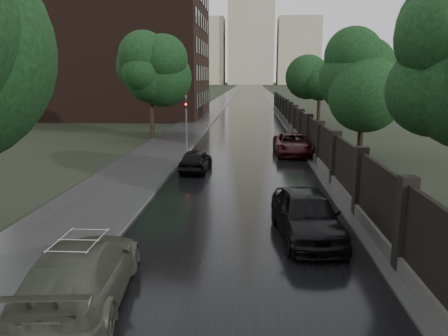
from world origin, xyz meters
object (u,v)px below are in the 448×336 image
tree_right_c (320,80)px  traffic_light (186,117)px  hatchback_left (196,160)px  tree_left_far (150,77)px  car_right_far (293,144)px  volga_sedan (81,273)px  car_right_near (307,214)px  tree_right_b (364,82)px

tree_right_c → traffic_light: tree_right_c is taller
traffic_light → hatchback_left: (1.58, -7.31, -1.76)m
tree_left_far → tree_right_c: size_ratio=1.05×
traffic_light → car_right_far: traffic_light is taller
volga_sedan → car_right_near: size_ratio=1.11×
tree_right_b → car_right_near: 16.04m
volga_sedan → tree_right_b: bearing=-125.6°
hatchback_left → traffic_light: bearing=-74.4°
tree_left_far → car_right_far: 13.86m
car_right_near → hatchback_left: bearing=110.2°
tree_left_far → tree_right_c: tree_left_far is taller
tree_left_far → car_right_near: size_ratio=1.55×
car_right_near → car_right_far: 16.00m
tree_left_far → car_right_far: (11.31, -6.62, -4.51)m
tree_right_b → volga_sedan: size_ratio=1.33×
tree_right_b → tree_right_c: bearing=90.0°
tree_right_c → car_right_far: size_ratio=1.33×
traffic_light → hatchback_left: traffic_light is taller
tree_right_c → hatchback_left: tree_right_c is taller
volga_sedan → car_right_far: 21.73m
hatchback_left → car_right_near: (4.98, -10.27, 0.18)m
tree_left_far → car_right_near: 25.20m
tree_right_b → volga_sedan: (-11.08, -19.23, -4.18)m
tree_left_far → volga_sedan: bearing=-80.8°
tree_left_far → traffic_light: tree_left_far is taller
tree_left_far → volga_sedan: tree_left_far is taller
traffic_light → hatchback_left: size_ratio=1.07×
hatchback_left → car_right_near: car_right_near is taller
tree_left_far → car_right_near: (10.26, -22.59, -4.43)m
traffic_light → volga_sedan: (0.72, -22.23, -1.63)m
tree_right_b → hatchback_left: 11.90m
tree_right_b → car_right_far: (-4.19, 1.38, -4.22)m
car_right_near → tree_left_far: bearing=108.7°
car_right_near → tree_right_b: bearing=64.5°
tree_left_far → tree_right_b: size_ratio=1.05×
tree_right_b → tree_right_c: 18.00m
tree_right_c → traffic_light: bearing=-128.2°
traffic_light → volga_sedan: size_ratio=0.76×
tree_left_far → volga_sedan: (4.42, -27.23, -4.48)m
tree_left_far → volga_sedan: 27.95m
car_right_far → traffic_light: bearing=166.4°
volga_sedan → tree_left_far: bearing=-86.4°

